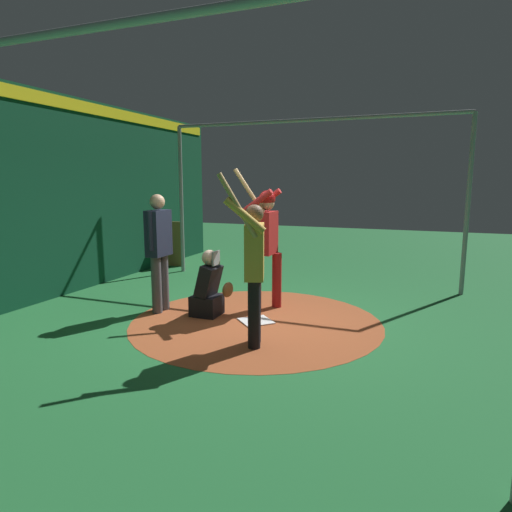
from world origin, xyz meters
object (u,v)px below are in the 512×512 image
at_px(catcher, 209,290).
at_px(visitor, 254,265).
at_px(bat_rack, 167,245).
at_px(home_plate, 256,321).
at_px(batter, 266,237).
at_px(umpire, 159,246).

height_order(catcher, visitor, visitor).
distance_m(catcher, bat_rack, 4.25).
height_order(home_plate, batter, batter).
relative_size(catcher, bat_rack, 0.94).
height_order(umpire, visitor, visitor).
relative_size(home_plate, umpire, 0.23).
xyz_separation_m(home_plate, bat_rack, (-3.53, 3.25, 0.48)).
distance_m(batter, visitor, 1.59).
bearing_deg(home_plate, umpire, -178.52).
distance_m(umpire, bat_rack, 3.87).
bearing_deg(batter, home_plate, -81.77).
bearing_deg(bat_rack, home_plate, -42.68).
height_order(catcher, umpire, umpire).
bearing_deg(home_plate, visitor, -70.41).
distance_m(home_plate, umpire, 1.85).
bearing_deg(batter, bat_rack, 143.11).
xyz_separation_m(visitor, bat_rack, (-3.83, 4.11, -0.50)).
xyz_separation_m(home_plate, umpire, (-1.56, -0.04, 1.00)).
xyz_separation_m(batter, bat_rack, (-3.43, 2.57, -0.63)).
bearing_deg(catcher, batter, 44.62).
xyz_separation_m(umpire, visitor, (1.86, -0.82, -0.02)).
bearing_deg(home_plate, bat_rack, 137.32).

